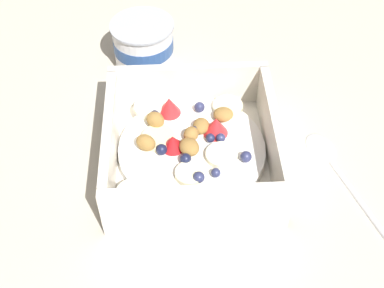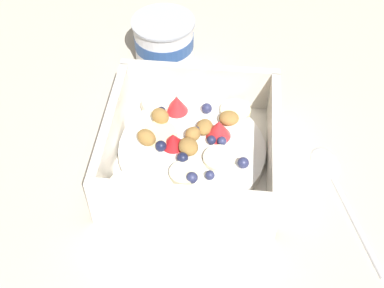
% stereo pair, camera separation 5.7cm
% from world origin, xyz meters
% --- Properties ---
extents(ground_plane, '(2.40, 2.40, 0.00)m').
position_xyz_m(ground_plane, '(0.00, 0.00, 0.00)').
color(ground_plane, beige).
extents(fruit_bowl, '(0.19, 0.19, 0.07)m').
position_xyz_m(fruit_bowl, '(-0.01, 0.00, 0.02)').
color(fruit_bowl, white).
rests_on(fruit_bowl, ground).
extents(spoon, '(0.07, 0.17, 0.01)m').
position_xyz_m(spoon, '(0.15, -0.01, 0.00)').
color(spoon, silver).
rests_on(spoon, ground).
extents(yogurt_cup, '(0.09, 0.09, 0.06)m').
position_xyz_m(yogurt_cup, '(-0.07, 0.18, 0.03)').
color(yogurt_cup, white).
rests_on(yogurt_cup, ground).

